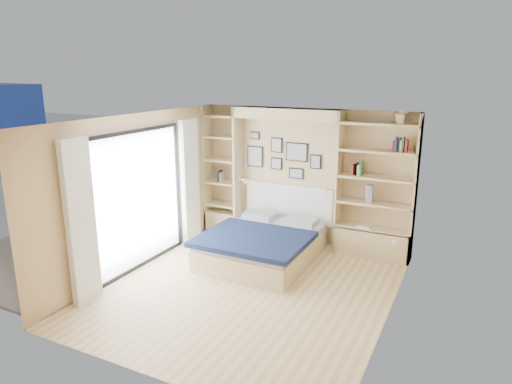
% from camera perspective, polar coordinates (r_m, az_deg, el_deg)
% --- Properties ---
extents(ground, '(4.50, 4.50, 0.00)m').
position_cam_1_polar(ground, '(6.92, -0.91, -12.01)').
color(ground, '#DEC383').
rests_on(ground, ground).
extents(room_shell, '(4.50, 4.50, 4.50)m').
position_cam_1_polar(room_shell, '(7.98, 1.59, -0.04)').
color(room_shell, tan).
rests_on(room_shell, ground).
extents(bed, '(1.73, 2.20, 1.07)m').
position_cam_1_polar(bed, '(7.85, 0.89, -6.45)').
color(bed, beige).
rests_on(bed, ground).
extents(photo_gallery, '(1.48, 0.02, 0.82)m').
position_cam_1_polar(photo_gallery, '(8.52, 3.20, 4.53)').
color(photo_gallery, black).
rests_on(photo_gallery, ground).
extents(reading_lamps, '(1.92, 0.12, 0.15)m').
position_cam_1_polar(reading_lamps, '(8.36, 3.50, 0.81)').
color(reading_lamps, silver).
rests_on(reading_lamps, ground).
extents(shelf_decor, '(3.52, 0.23, 2.03)m').
position_cam_1_polar(shelf_decor, '(7.88, 13.13, 3.99)').
color(shelf_decor, '#B3261F').
rests_on(shelf_decor, ground).
extents(deck, '(3.20, 4.00, 0.05)m').
position_cam_1_polar(deck, '(9.01, -21.86, -6.57)').
color(deck, '#6F6052').
rests_on(deck, ground).
extents(deck_chair, '(0.73, 0.91, 0.80)m').
position_cam_1_polar(deck_chair, '(8.34, -18.03, -5.11)').
color(deck_chair, tan).
rests_on(deck_chair, ground).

